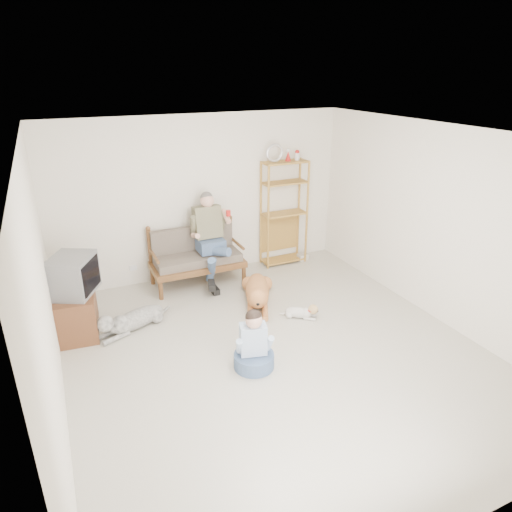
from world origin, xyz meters
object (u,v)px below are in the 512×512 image
loveseat (196,255)px  tv_stand (76,312)px  etagere (284,212)px  golden_retriever (257,292)px

loveseat → tv_stand: (-1.96, -0.81, -0.19)m
etagere → tv_stand: size_ratio=2.31×
golden_retriever → loveseat: bearing=143.1°
loveseat → etagere: etagere is taller
loveseat → tv_stand: 2.12m
loveseat → etagere: size_ratio=0.69×
loveseat → golden_retriever: bearing=-60.4°
etagere → tv_stand: etagere is taller
loveseat → etagere: 1.79m
tv_stand → golden_retriever: size_ratio=0.67×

